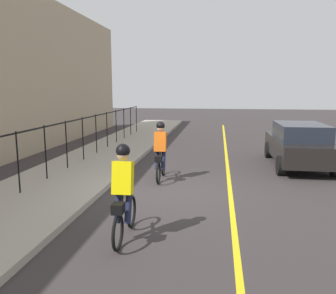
% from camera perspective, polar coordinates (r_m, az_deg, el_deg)
% --- Properties ---
extents(ground_plane, '(80.00, 80.00, 0.00)m').
position_cam_1_polar(ground_plane, '(9.69, 0.60, -7.29)').
color(ground_plane, '#352F30').
extents(lane_line_centre, '(36.00, 0.12, 0.01)m').
position_cam_1_polar(lane_line_centre, '(9.61, 10.18, -7.56)').
color(lane_line_centre, yellow).
rests_on(lane_line_centre, ground).
extents(sidewalk, '(40.00, 3.20, 0.15)m').
position_cam_1_polar(sidewalk, '(10.65, -17.94, -5.79)').
color(sidewalk, '#A59C8E').
rests_on(sidewalk, ground).
extents(iron_fence, '(21.65, 0.04, 1.60)m').
position_cam_1_polar(iron_fence, '(11.47, -17.86, 1.51)').
color(iron_fence, black).
rests_on(iron_fence, sidewalk).
extents(cyclist_lead, '(1.71, 0.37, 1.83)m').
position_cam_1_polar(cyclist_lead, '(10.67, -1.24, -0.69)').
color(cyclist_lead, black).
rests_on(cyclist_lead, ground).
extents(cyclist_follow, '(1.71, 0.37, 1.83)m').
position_cam_1_polar(cyclist_follow, '(6.51, -7.31, -7.46)').
color(cyclist_follow, black).
rests_on(cyclist_follow, ground).
extents(patrol_sedan, '(4.41, 1.93, 1.58)m').
position_cam_1_polar(patrol_sedan, '(13.45, 20.65, 0.46)').
color(patrol_sedan, black).
rests_on(patrol_sedan, ground).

